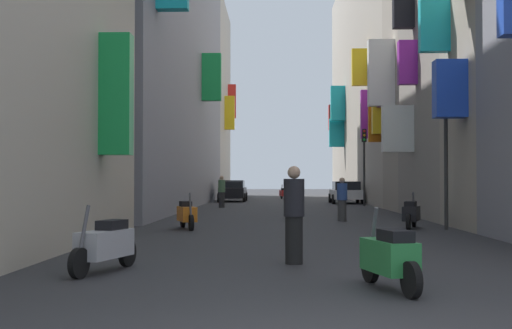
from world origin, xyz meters
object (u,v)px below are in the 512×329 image
object	(u,v)px
scooter_green	(390,257)
scooter_white	(293,208)
scooter_silver	(105,244)
parked_car_white	(346,192)
traffic_light_near_corner	(446,132)
parked_car_grey	(235,189)
scooter_red	(283,193)
pedestrian_crossing	(294,215)
scooter_black	(411,214)
traffic_light_far_corner	(364,154)
scooter_orange	(187,214)
pedestrian_near_right	(342,199)
pedestrian_near_left	(222,192)
parked_car_black	(233,191)

from	to	relation	value
scooter_green	scooter_white	bearing A→B (deg)	93.26
scooter_silver	scooter_white	world-z (taller)	same
parked_car_white	traffic_light_near_corner	world-z (taller)	traffic_light_near_corner
parked_car_grey	scooter_red	distance (m)	4.98
parked_car_white	pedestrian_crossing	bearing A→B (deg)	-97.83
scooter_black	scooter_green	distance (m)	12.04
scooter_silver	traffic_light_far_corner	bearing A→B (deg)	73.99
scooter_red	scooter_green	world-z (taller)	same
parked_car_white	scooter_silver	xyz separation A→B (m)	(-7.37, -31.84, -0.28)
scooter_red	parked_car_white	bearing A→B (deg)	-67.05
scooter_orange	pedestrian_crossing	xyz separation A→B (m)	(3.07, -8.43, 0.43)
pedestrian_near_right	scooter_green	bearing A→B (deg)	-93.32
parked_car_grey	scooter_red	world-z (taller)	parked_car_grey
parked_car_white	pedestrian_near_left	size ratio (longest dim) A/B	2.27
scooter_silver	scooter_orange	bearing A→B (deg)	89.50
traffic_light_near_corner	traffic_light_far_corner	size ratio (longest dim) A/B	0.99
scooter_silver	traffic_light_near_corner	bearing A→B (deg)	49.81
scooter_red	scooter_white	distance (m)	26.76
parked_car_grey	pedestrian_near_right	world-z (taller)	pedestrian_near_right
parked_car_white	pedestrian_crossing	xyz separation A→B (m)	(-4.22, -30.67, 0.15)
scooter_red	pedestrian_near_right	distance (m)	27.49
scooter_silver	parked_car_black	bearing A→B (deg)	90.16
parked_car_grey	scooter_silver	size ratio (longest dim) A/B	2.22
pedestrian_crossing	pedestrian_near_left	world-z (taller)	pedestrian_crossing
pedestrian_near_right	traffic_light_far_corner	bearing A→B (deg)	79.20
parked_car_white	scooter_orange	distance (m)	23.41
parked_car_black	scooter_red	bearing A→B (deg)	57.53
parked_car_white	scooter_green	bearing A→B (deg)	-95.07
pedestrian_crossing	pedestrian_near_right	world-z (taller)	pedestrian_crossing
traffic_light_near_corner	parked_car_grey	bearing A→B (deg)	103.89
scooter_white	pedestrian_near_right	size ratio (longest dim) A/B	1.15
scooter_black	scooter_orange	bearing A→B (deg)	-176.15
parked_car_black	parked_car_white	world-z (taller)	parked_car_white
parked_car_black	traffic_light_far_corner	size ratio (longest dim) A/B	1.01
parked_car_white	scooter_red	world-z (taller)	parked_car_white
parked_car_white	traffic_light_near_corner	bearing A→B (deg)	-88.27
traffic_light_near_corner	scooter_orange	bearing A→B (deg)	179.50
parked_car_white	parked_car_grey	bearing A→B (deg)	122.80
scooter_green	traffic_light_far_corner	size ratio (longest dim) A/B	0.41
parked_car_black	pedestrian_near_right	size ratio (longest dim) A/B	2.80
scooter_white	scooter_orange	bearing A→B (deg)	-126.05
pedestrian_near_right	traffic_light_near_corner	xyz separation A→B (m)	(2.76, -4.08, 2.20)
parked_car_black	pedestrian_crossing	distance (m)	34.39
scooter_black	traffic_light_near_corner	bearing A→B (deg)	-29.44
scooter_silver	parked_car_grey	bearing A→B (deg)	90.63
parked_car_black	scooter_black	xyz separation A→B (m)	(7.19, -25.34, -0.29)
traffic_light_far_corner	pedestrian_near_right	bearing A→B (deg)	-100.80
scooter_silver	scooter_green	size ratio (longest dim) A/B	1.07
parked_car_white	pedestrian_near_right	size ratio (longest dim) A/B	2.46
parked_car_white	traffic_light_far_corner	world-z (taller)	traffic_light_far_corner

